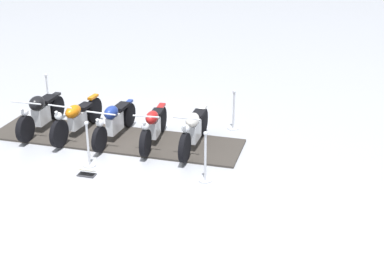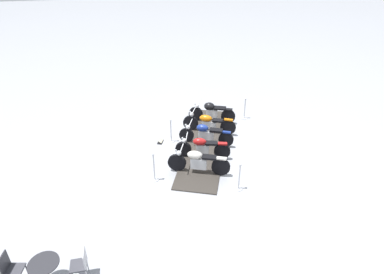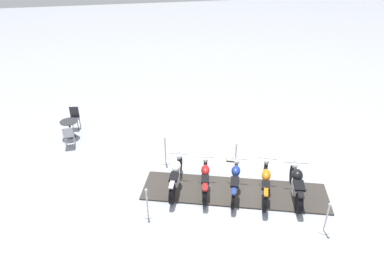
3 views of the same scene
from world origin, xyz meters
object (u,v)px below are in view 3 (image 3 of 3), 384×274
Objects in this scene: motorcycle_cream at (176,175)px; stanchion_left_rear at (147,206)px; stanchion_left_front at (325,222)px; info_placard at (231,160)px; cafe_chair_near_table at (69,135)px; motorcycle_copper at (265,182)px; motorcycle_navy at (235,179)px; cafe_table at (69,125)px; cafe_chair_across_table at (74,116)px; motorcycle_black at (296,184)px; motorcycle_maroon at (205,178)px; stanchion_right_mid at (235,159)px; stanchion_right_rear at (165,154)px.

stanchion_left_rear is (1.19, -1.11, -0.15)m from motorcycle_cream.
stanchion_left_front reaches higher than info_placard.
stanchion_left_front is 4.36m from info_placard.
cafe_chair_near_table is (-4.83, -2.62, 0.15)m from stanchion_left_rear.
motorcycle_copper is 0.99m from motorcycle_navy.
motorcycle_navy is (-0.33, -0.93, 0.02)m from motorcycle_copper.
cafe_chair_near_table is at bearing 74.89° from motorcycle_navy.
cafe_chair_near_table reaches higher than cafe_table.
cafe_table is 0.83m from cafe_chair_across_table.
motorcycle_black is at bearing -86.92° from motorcycle_copper.
cafe_table is (-4.46, -3.76, 0.04)m from motorcycle_cream.
motorcycle_navy is 1.02× the size of motorcycle_maroon.
stanchion_right_mid is at bearing 58.23° from cafe_table.
motorcycle_maroon is 2.11× the size of cafe_chair_across_table.
motorcycle_copper is 1.94× the size of stanchion_right_rear.
motorcycle_copper is (-0.35, -0.92, -0.03)m from motorcycle_black.
motorcycle_maroon is 1.98× the size of stanchion_left_front.
stanchion_right_mid is 6.77m from cafe_chair_near_table.
stanchion_left_front reaches higher than motorcycle_black.
stanchion_right_rear is 1.07× the size of stanchion_left_front.
cafe_chair_near_table is (-4.99, -7.45, -0.00)m from motorcycle_black.
info_placard is at bearing 65.90° from cafe_chair_across_table.
motorcycle_cream is at bearing 136.99° from stanchion_left_rear.
motorcycle_copper reaches higher than cafe_chair_across_table.
motorcycle_black reaches higher than cafe_chair_across_table.
stanchion_right_mid is at bearing 54.23° from motorcycle_black.
stanchion_right_rear reaches higher than stanchion_right_mid.
motorcycle_navy is at bearing 89.90° from motorcycle_black.
info_placard is (-1.14, 2.37, -0.46)m from motorcycle_cream.
motorcycle_black is at bearing -87.79° from motorcycle_navy.
motorcycle_navy is at bearing 41.50° from stanchion_right_rear.
motorcycle_navy is at bearing -89.98° from motorcycle_cream.
stanchion_left_front is (1.78, 4.92, -0.03)m from stanchion_left_rear.
motorcycle_copper is 2.20× the size of cafe_chair_across_table.
motorcycle_black is 0.95× the size of motorcycle_copper.
stanchion_right_rear is 6.00m from stanchion_left_front.
motorcycle_copper is at bearing 50.24° from cafe_table.
motorcycle_cream is at bearing -134.49° from info_placard.
motorcycle_copper is 3.88m from stanchion_right_rear.
info_placard is (-2.49, -1.35, -0.47)m from motorcycle_black.
stanchion_right_rear reaches higher than motorcycle_copper.
motorcycle_maroon is at bearing -114.46° from info_placard.
motorcycle_black is 1.97× the size of stanchion_left_front.
motorcycle_black is 1.95× the size of stanchion_right_mid.
motorcycle_maroon is at bearing -132.40° from stanchion_left_front.
motorcycle_copper is 2.38× the size of cafe_chair_near_table.
motorcycle_cream is (-0.67, -1.87, 0.01)m from motorcycle_navy.
motorcycle_maroon is at bearing -132.51° from cafe_chair_near_table.
motorcycle_copper is 2.97m from motorcycle_cream.
motorcycle_navy is 0.99m from motorcycle_maroon.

